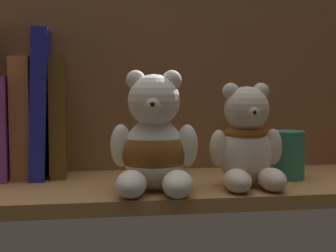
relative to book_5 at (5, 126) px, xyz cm
name	(u,v)px	position (x,y,z in cm)	size (l,w,h in cm)	color
shelf_board	(165,189)	(24.78, -9.29, -9.08)	(81.29, 24.13, 2.00)	#9E7042
shelf_back_panel	(154,86)	(24.78, 3.38, 6.43)	(83.69, 1.20, 33.02)	brown
book_5	(5,126)	(0.00, 0.00, 0.00)	(2.14, 14.07, 16.16)	purple
book_6	(22,117)	(2.83, 0.00, 1.52)	(2.99, 10.46, 19.20)	#BB6C3F
book_7	(41,103)	(5.80, 0.00, 3.68)	(2.40, 13.91, 23.51)	#1E23A1
book_8	(58,117)	(8.50, 0.00, 1.52)	(2.46, 10.76, 19.20)	brown
teddy_bear_larger	(154,144)	(22.25, -15.54, -1.43)	(12.56, 13.42, 16.93)	white
teddy_bear_smaller	(247,143)	(35.98, -14.55, -1.61)	(11.00, 11.14, 15.15)	beige
pillar_candle	(288,155)	(44.15, -9.73, -4.30)	(5.61, 5.61, 7.57)	#2D7A66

